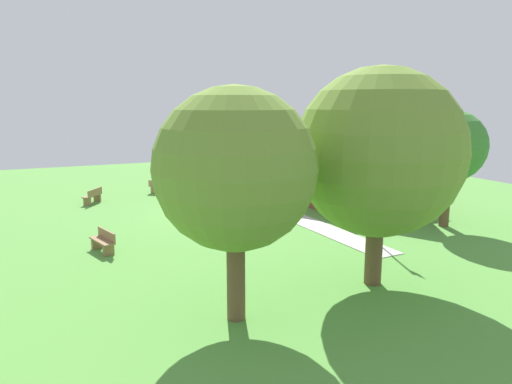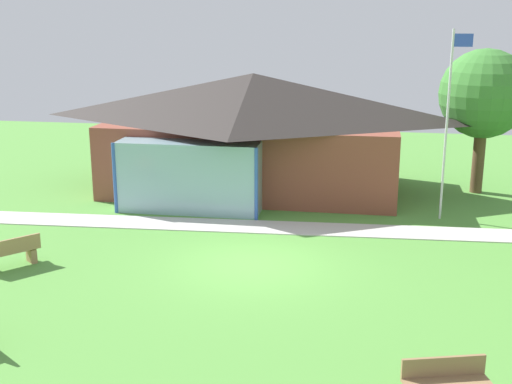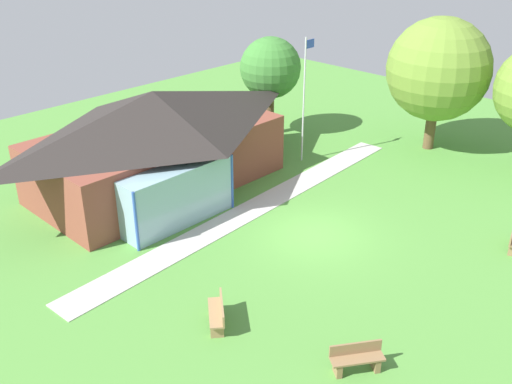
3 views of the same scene
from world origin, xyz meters
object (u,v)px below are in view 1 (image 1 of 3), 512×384
bench_front_right (103,242)px  tree_behind_pavilion_right (450,147)px  flagpole (359,155)px  bench_mid_left (161,187)px  pavilion (325,158)px  tree_far_east (235,170)px  bench_front_left (93,196)px  tree_east_hedge (379,153)px

bench_front_right → tree_behind_pavilion_right: 15.50m
flagpole → tree_behind_pavilion_right: 4.10m
bench_front_right → tree_behind_pavilion_right: size_ratio=0.29×
flagpole → bench_mid_left: flagpole is taller
pavilion → bench_front_right: size_ratio=7.53×
flagpole → tree_far_east: bearing=-53.5°
pavilion → bench_front_right: 15.17m
bench_front_left → tree_far_east: 17.28m
flagpole → tree_east_hedge: (5.90, -3.73, 0.83)m
flagpole → tree_far_east: (6.38, -8.63, 0.67)m
tree_far_east → bench_front_left: bearing=-173.0°
tree_behind_pavilion_right → tree_far_east: size_ratio=0.88×
bench_mid_left → bench_front_right: bearing=-74.3°
bench_mid_left → tree_far_east: size_ratio=0.23×
bench_front_right → bench_mid_left: bearing=-40.2°
tree_far_east → tree_east_hedge: bearing=95.6°
pavilion → flagpole: size_ratio=1.92×
bench_front_right → tree_far_east: tree_far_east is taller
bench_mid_left → flagpole: bearing=-21.7°
tree_east_hedge → pavilion: bearing=153.4°
bench_mid_left → tree_east_hedge: bearing=-41.8°
bench_front_right → bench_front_left: 9.42m
bench_front_right → bench_front_left: bearing=-19.6°
bench_front_right → tree_far_east: (7.36, 2.55, 3.62)m
bench_mid_left → tree_far_east: 18.58m
pavilion → bench_front_left: (-3.50, -13.34, -1.90)m
tree_far_east → flagpole: bearing=126.5°
tree_behind_pavilion_right → tree_far_east: (4.74, -12.37, 0.32)m
pavilion → tree_east_hedge: bearing=-26.6°
flagpole → bench_front_left: size_ratio=4.14×
tree_behind_pavilion_right → tree_east_hedge: 8.62m
flagpole → bench_front_left: bearing=-134.2°
bench_front_left → bench_mid_left: size_ratio=1.03×
pavilion → tree_behind_pavilion_right: 8.71m
bench_front_right → tree_east_hedge: 10.82m
pavilion → tree_east_hedge: size_ratio=1.73×
pavilion → bench_front_right: (5.91, -13.84, -1.90)m
pavilion → bench_front_right: bearing=-66.9°
flagpole → bench_mid_left: 13.71m
tree_behind_pavilion_right → bench_front_left: bearing=-129.8°
pavilion → bench_mid_left: pavilion is taller
bench_front_left → bench_mid_left: 4.40m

